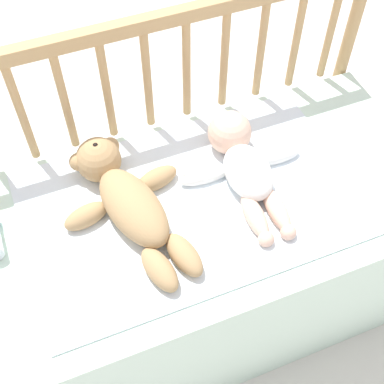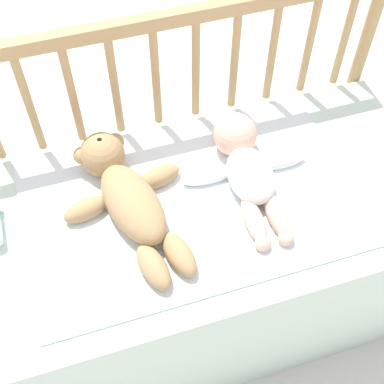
# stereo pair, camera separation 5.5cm
# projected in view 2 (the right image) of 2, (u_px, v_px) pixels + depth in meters

# --- Properties ---
(ground_plane) EXTENTS (12.00, 12.00, 0.00)m
(ground_plane) POSITION_uv_depth(u_px,v_px,m) (193.00, 304.00, 1.75)
(ground_plane) COLOR silver
(crib_mattress) EXTENTS (1.25, 0.58, 0.54)m
(crib_mattress) POSITION_uv_depth(u_px,v_px,m) (193.00, 263.00, 1.53)
(crib_mattress) COLOR silver
(crib_mattress) RESTS_ON ground_plane
(crib_rail) EXTENTS (1.25, 0.04, 0.88)m
(crib_rail) POSITION_uv_depth(u_px,v_px,m) (157.00, 97.00, 1.42)
(crib_rail) COLOR tan
(crib_rail) RESTS_ON ground_plane
(blanket) EXTENTS (0.81, 0.51, 0.01)m
(blanket) POSITION_uv_depth(u_px,v_px,m) (192.00, 202.00, 1.32)
(blanket) COLOR white
(blanket) RESTS_ON crib_mattress
(teddy_bear) EXTENTS (0.31, 0.45, 0.12)m
(teddy_bear) POSITION_uv_depth(u_px,v_px,m) (127.00, 194.00, 1.28)
(teddy_bear) COLOR tan
(teddy_bear) RESTS_ON crib_mattress
(baby) EXTENTS (0.33, 0.38, 0.11)m
(baby) POSITION_uv_depth(u_px,v_px,m) (247.00, 167.00, 1.33)
(baby) COLOR white
(baby) RESTS_ON crib_mattress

